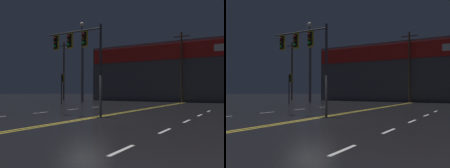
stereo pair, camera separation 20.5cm
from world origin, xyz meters
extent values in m
plane|color=black|center=(0.00, 0.00, 0.00)|extent=(200.00, 200.00, 0.00)
cube|color=gold|center=(-0.15, 0.00, 0.00)|extent=(0.12, 60.00, 0.01)
cube|color=gold|center=(0.15, 0.00, 0.00)|extent=(0.12, 60.00, 0.01)
cube|color=silver|center=(-5.11, 1.80, 0.00)|extent=(0.12, 1.40, 0.01)
cube|color=silver|center=(-5.11, 5.40, 0.00)|extent=(0.12, 1.40, 0.01)
cube|color=silver|center=(-5.11, 9.00, 0.00)|extent=(0.12, 1.40, 0.01)
cube|color=silver|center=(5.11, -5.40, 0.00)|extent=(0.12, 1.40, 0.01)
cube|color=silver|center=(5.11, -1.80, 0.00)|extent=(0.12, 1.40, 0.01)
cube|color=silver|center=(5.11, 1.80, 0.00)|extent=(0.12, 1.40, 0.01)
cube|color=silver|center=(5.11, 5.40, 0.00)|extent=(0.12, 1.40, 0.01)
cube|color=silver|center=(5.11, 9.00, 0.00)|extent=(0.12, 1.40, 0.01)
cylinder|color=#38383D|center=(0.18, 1.37, 2.78)|extent=(0.14, 0.14, 5.56)
cylinder|color=#38383D|center=(-1.86, 1.37, 5.31)|extent=(4.08, 0.10, 0.10)
cube|color=black|center=(-0.98, 1.37, 4.77)|extent=(0.28, 0.24, 0.84)
cube|color=gold|center=(-0.98, 1.37, 4.77)|extent=(0.42, 0.08, 0.99)
sphere|color=#500705|center=(-0.98, 1.21, 5.03)|extent=(0.17, 0.17, 0.17)
sphere|color=#543707|center=(-0.98, 1.21, 4.77)|extent=(0.17, 0.17, 0.17)
sphere|color=green|center=(-0.98, 1.21, 4.52)|extent=(0.17, 0.17, 0.17)
cube|color=black|center=(-2.15, 1.37, 4.77)|extent=(0.28, 0.24, 0.84)
cube|color=gold|center=(-2.15, 1.37, 4.77)|extent=(0.42, 0.08, 0.99)
sphere|color=#500705|center=(-2.15, 1.21, 5.03)|extent=(0.17, 0.17, 0.17)
sphere|color=#543707|center=(-2.15, 1.21, 4.77)|extent=(0.17, 0.17, 0.17)
sphere|color=green|center=(-2.15, 1.21, 4.52)|extent=(0.17, 0.17, 0.17)
cube|color=black|center=(-3.31, 1.37, 4.77)|extent=(0.28, 0.24, 0.84)
cube|color=gold|center=(-3.31, 1.37, 4.77)|extent=(0.42, 0.08, 0.99)
sphere|color=#500705|center=(-3.31, 1.21, 5.03)|extent=(0.17, 0.17, 0.17)
sphere|color=#543707|center=(-3.31, 1.21, 4.77)|extent=(0.17, 0.17, 0.17)
sphere|color=green|center=(-3.31, 1.21, 4.52)|extent=(0.17, 0.17, 0.17)
cylinder|color=#38383D|center=(-11.67, 11.49, 1.78)|extent=(0.13, 0.13, 3.55)
cube|color=black|center=(-11.67, 11.67, 3.08)|extent=(0.28, 0.24, 0.84)
cube|color=gold|center=(-11.67, 11.67, 3.08)|extent=(0.42, 0.08, 0.99)
sphere|color=#500705|center=(-11.67, 11.51, 3.33)|extent=(0.17, 0.17, 0.17)
sphere|color=#543707|center=(-11.67, 11.51, 3.08)|extent=(0.17, 0.17, 0.17)
sphere|color=green|center=(-11.67, 11.51, 2.83)|extent=(0.17, 0.17, 0.17)
cylinder|color=#59595E|center=(-11.98, 15.90, 5.21)|extent=(0.20, 0.20, 10.42)
sphere|color=silver|center=(-11.98, 15.90, 10.59)|extent=(0.56, 0.56, 0.56)
cylinder|color=#59595E|center=(-13.93, 18.81, 4.92)|extent=(0.20, 0.20, 9.83)
sphere|color=silver|center=(-13.93, 18.81, 10.00)|extent=(0.56, 0.56, 0.56)
cube|color=#4C4C51|center=(0.00, 28.44, 4.32)|extent=(30.45, 10.00, 8.65)
cube|color=red|center=(0.00, 23.34, 7.14)|extent=(29.84, 0.20, 2.16)
cylinder|color=#4C3828|center=(-21.05, 22.84, 5.10)|extent=(0.26, 0.26, 10.20)
cube|color=#4C3828|center=(-21.05, 22.84, 9.60)|extent=(2.20, 0.12, 0.12)
cylinder|color=#4C3828|center=(-0.36, 22.84, 4.79)|extent=(0.26, 0.26, 9.59)
cube|color=#4C3828|center=(-0.36, 22.84, 8.99)|extent=(2.20, 0.12, 0.12)
camera|label=1|loc=(8.10, -11.17, 1.53)|focal=40.00mm
camera|label=2|loc=(8.27, -11.06, 1.53)|focal=40.00mm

